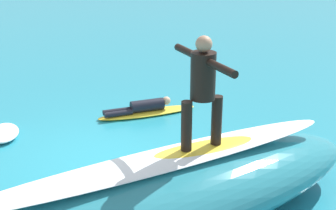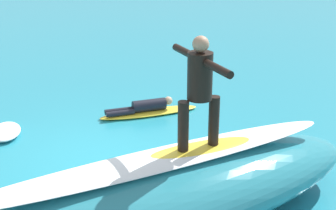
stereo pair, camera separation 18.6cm
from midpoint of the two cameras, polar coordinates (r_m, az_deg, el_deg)
ground_plane at (r=9.63m, az=-6.85°, el=-6.55°), size 120.00×120.00×0.00m
wave_crest at (r=7.38m, az=-0.48°, el=-10.60°), size 7.30×2.71×1.11m
wave_foam_lip at (r=7.09m, az=-0.49°, el=-6.50°), size 6.12×1.25×0.08m
surfboard_riding at (r=7.40m, az=4.29°, el=-5.27°), size 2.21×0.57×0.09m
surfer_riding at (r=7.01m, az=4.51°, el=2.41°), size 0.68×1.62×1.71m
surfboard_paddling at (r=11.78m, az=-1.78°, el=-0.88°), size 2.48×0.68×0.09m
surfer_paddling at (r=11.68m, az=-2.38°, el=-0.15°), size 1.68×0.39×0.30m
foam_patch_near at (r=11.17m, az=-18.17°, el=-2.99°), size 0.85×1.16×0.18m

